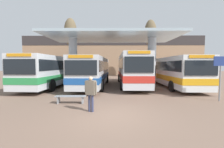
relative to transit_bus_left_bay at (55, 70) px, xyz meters
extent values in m
plane|color=#755B4C|center=(6.37, -9.68, -1.78)|extent=(100.00, 100.00, 0.00)
cube|color=#9E7A5B|center=(6.37, 16.74, 2.56)|extent=(40.00, 0.50, 8.69)
cube|color=#332D2D|center=(6.37, 16.74, 5.86)|extent=(40.00, 0.58, 2.09)
cylinder|color=silver|center=(2.20, -0.65, 0.79)|extent=(0.87, 0.87, 5.15)
cylinder|color=silver|center=(10.54, -0.65, 0.79)|extent=(0.87, 0.87, 5.15)
cube|color=#9EB2BC|center=(6.37, -0.65, 3.49)|extent=(13.34, 6.63, 0.24)
cube|color=silver|center=(0.00, 0.01, -0.02)|extent=(3.15, 11.81, 2.83)
cube|color=black|center=(0.00, 0.01, 0.52)|extent=(3.17, 11.35, 0.91)
cube|color=#2D934C|center=(0.00, 0.01, -0.66)|extent=(3.19, 11.85, 0.51)
cube|color=black|center=(-0.28, -5.86, 0.40)|extent=(2.38, 0.17, 1.13)
cube|color=orange|center=(-0.28, -5.86, 1.25)|extent=(1.81, 0.14, 0.22)
cylinder|color=black|center=(-1.47, -3.55, -1.25)|extent=(0.33, 1.07, 1.06)
cylinder|color=black|center=(1.12, -3.68, -1.25)|extent=(0.33, 1.07, 1.06)
cylinder|color=black|center=(-1.14, 3.29, -1.25)|extent=(0.33, 1.07, 1.06)
cylinder|color=black|center=(1.45, 3.16, -1.25)|extent=(0.33, 1.07, 1.06)
cube|color=silver|center=(4.30, -0.33, -0.07)|extent=(2.89, 10.96, 2.71)
cube|color=black|center=(4.30, -0.33, 0.45)|extent=(2.92, 10.53, 0.87)
cube|color=#1E519E|center=(4.30, -0.33, -0.68)|extent=(2.93, 11.00, 0.49)
cube|color=black|center=(4.13, -5.80, 0.34)|extent=(2.35, 0.13, 1.09)
cube|color=orange|center=(4.13, -5.80, 1.15)|extent=(1.79, 0.11, 0.22)
cylinder|color=black|center=(2.92, -3.66, -1.23)|extent=(0.31, 1.11, 1.10)
cylinder|color=black|center=(5.48, -3.74, -1.23)|extent=(0.31, 1.11, 1.10)
cylinder|color=black|center=(3.12, 2.71, -1.23)|extent=(0.31, 1.11, 1.10)
cylinder|color=black|center=(5.67, 2.63, -1.23)|extent=(0.31, 1.11, 1.10)
cube|color=silver|center=(8.46, 0.57, 0.10)|extent=(2.46, 11.50, 3.07)
cube|color=black|center=(8.46, 0.57, 0.68)|extent=(2.50, 11.04, 0.98)
cube|color=red|center=(8.46, 0.57, -0.59)|extent=(2.50, 11.54, 0.55)
cube|color=black|center=(8.43, -5.21, 0.56)|extent=(2.22, 0.07, 1.23)
cube|color=orange|center=(8.43, -5.21, 1.49)|extent=(1.69, 0.06, 0.22)
cylinder|color=black|center=(7.23, -2.99, -1.25)|extent=(0.28, 1.06, 1.06)
cylinder|color=black|center=(9.65, -3.00, -1.25)|extent=(0.28, 1.06, 1.06)
cylinder|color=black|center=(7.26, 3.73, -1.25)|extent=(0.28, 1.06, 1.06)
cylinder|color=black|center=(9.68, 3.72, -1.25)|extent=(0.28, 1.06, 1.06)
cube|color=white|center=(12.86, -0.30, -0.09)|extent=(2.69, 10.88, 2.75)
cube|color=black|center=(12.86, -0.30, 0.43)|extent=(2.73, 10.44, 0.88)
cube|color=orange|center=(12.86, -0.30, -0.71)|extent=(2.73, 10.92, 0.50)
cube|color=black|center=(12.80, -5.75, 0.32)|extent=(2.37, 0.09, 1.10)
cube|color=orange|center=(12.80, -5.75, 1.14)|extent=(1.80, 0.07, 0.22)
cylinder|color=black|center=(11.54, -3.65, -1.30)|extent=(0.29, 0.97, 0.96)
cylinder|color=black|center=(14.11, -3.68, -1.30)|extent=(0.29, 0.97, 0.96)
cylinder|color=black|center=(11.61, 2.70, -1.30)|extent=(0.29, 0.97, 0.96)
cylinder|color=black|center=(14.18, 2.67, -1.30)|extent=(0.29, 0.97, 0.96)
cube|color=gray|center=(3.90, -7.67, -1.34)|extent=(1.84, 0.44, 0.04)
cube|color=gray|center=(3.17, -7.67, -1.57)|extent=(0.07, 0.37, 0.42)
cube|color=gray|center=(4.64, -7.67, -1.57)|extent=(0.07, 0.37, 0.42)
cylinder|color=gray|center=(13.29, -7.00, -0.65)|extent=(0.09, 0.09, 2.26)
cube|color=navy|center=(13.29, -7.00, 0.78)|extent=(0.90, 0.06, 0.60)
cylinder|color=#333856|center=(5.29, -9.21, -1.36)|extent=(0.16, 0.16, 0.85)
cylinder|color=#333856|center=(5.44, -9.26, -1.36)|extent=(0.16, 0.16, 0.85)
cube|color=#706656|center=(5.37, -9.24, -0.58)|extent=(0.52, 0.38, 0.71)
sphere|color=tan|center=(5.37, -9.24, -0.12)|extent=(0.20, 0.20, 0.20)
cylinder|color=#706656|center=(5.10, -9.16, -0.57)|extent=(0.12, 0.12, 0.60)
cylinder|color=#706656|center=(5.63, -9.32, -0.57)|extent=(0.12, 0.12, 0.60)
cylinder|color=brown|center=(13.24, 11.21, 1.64)|extent=(0.28, 0.28, 6.85)
ellipsoid|color=brown|center=(13.24, 11.21, 6.37)|extent=(2.17, 2.17, 4.77)
cylinder|color=brown|center=(-1.31, 10.88, 1.65)|extent=(0.35, 0.35, 6.87)
ellipsoid|color=brown|center=(-1.31, 10.88, 6.47)|extent=(2.29, 2.29, 5.03)
cube|color=navy|center=(-4.83, 13.33, -0.93)|extent=(4.48, 1.98, 1.23)
cube|color=#1E2328|center=(-4.83, 13.33, 0.06)|extent=(2.49, 1.77, 0.76)
cylinder|color=black|center=(-3.43, 14.20, -1.45)|extent=(0.67, 0.24, 0.67)
cylinder|color=black|center=(-3.50, 12.37, -1.45)|extent=(0.67, 0.24, 0.67)
cylinder|color=black|center=(-6.17, 14.29, -1.45)|extent=(0.67, 0.24, 0.67)
cylinder|color=black|center=(-6.24, 12.46, -1.45)|extent=(0.67, 0.24, 0.67)
camera|label=1|loc=(6.49, -16.55, 0.55)|focal=24.00mm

